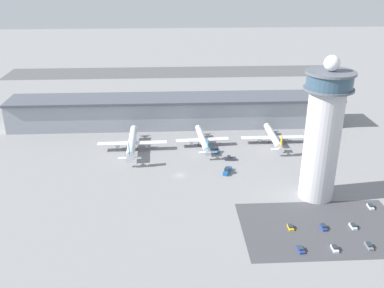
# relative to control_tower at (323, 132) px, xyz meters

# --- Properties ---
(ground_plane) EXTENTS (1000.00, 1000.00, 0.00)m
(ground_plane) POSITION_rel_control_tower_xyz_m (-60.14, 22.94, -30.82)
(ground_plane) COLOR gray
(terminal_building) EXTENTS (207.83, 25.00, 18.79)m
(terminal_building) POSITION_rel_control_tower_xyz_m (-60.14, 92.94, -21.33)
(terminal_building) COLOR #9399A3
(terminal_building) RESTS_ON ground
(runway_strip) EXTENTS (311.74, 44.00, 0.01)m
(runway_strip) POSITION_rel_control_tower_xyz_m (-60.14, 234.76, -30.82)
(runway_strip) COLOR #515154
(runway_strip) RESTS_ON ground
(control_tower) EXTENTS (20.22, 20.22, 63.20)m
(control_tower) POSITION_rel_control_tower_xyz_m (0.00, 0.00, 0.00)
(control_tower) COLOR #BCBCC1
(control_tower) RESTS_ON ground
(parking_lot_surface) EXTENTS (64.00, 40.00, 0.01)m
(parking_lot_surface) POSITION_rel_control_tower_xyz_m (-4.97, -25.10, -30.82)
(parking_lot_surface) COLOR #424247
(parking_lot_surface) RESTS_ON ground
(airplane_gate_alpha) EXTENTS (38.32, 43.45, 13.68)m
(airplane_gate_alpha) POSITION_rel_control_tower_xyz_m (-85.63, 54.14, -26.07)
(airplane_gate_alpha) COLOR silver
(airplane_gate_alpha) RESTS_ON ground
(airplane_gate_bravo) EXTENTS (30.31, 38.34, 11.61)m
(airplane_gate_bravo) POSITION_rel_control_tower_xyz_m (-46.20, 58.01, -26.65)
(airplane_gate_bravo) COLOR silver
(airplane_gate_bravo) RESTS_ON ground
(airplane_gate_charlie) EXTENTS (36.47, 37.15, 11.86)m
(airplane_gate_charlie) POSITION_rel_control_tower_xyz_m (-5.28, 60.24, -26.99)
(airplane_gate_charlie) COLOR silver
(airplane_gate_charlie) RESTS_ON ground
(service_truck_catering) EXTENTS (4.07, 6.99, 2.81)m
(service_truck_catering) POSITION_rel_control_tower_xyz_m (-39.80, 50.03, -29.85)
(service_truck_catering) COLOR black
(service_truck_catering) RESTS_ON ground
(service_truck_fuel) EXTENTS (5.51, 8.62, 3.08)m
(service_truck_fuel) POSITION_rel_control_tower_xyz_m (-36.42, 24.65, -29.75)
(service_truck_fuel) COLOR black
(service_truck_fuel) RESTS_ON ground
(service_truck_baggage) EXTENTS (5.81, 2.93, 2.43)m
(service_truck_baggage) POSITION_rel_control_tower_xyz_m (-33.17, 39.27, -29.98)
(service_truck_baggage) COLOR black
(service_truck_baggage) RESTS_ON ground
(car_black_suv) EXTENTS (1.89, 4.41, 1.48)m
(car_black_suv) POSITION_rel_control_tower_xyz_m (20.57, -11.15, -30.25)
(car_black_suv) COLOR black
(car_black_suv) RESTS_ON ground
(car_white_wagon) EXTENTS (2.01, 4.66, 1.46)m
(car_white_wagon) POSITION_rel_control_tower_xyz_m (-17.73, -38.65, -30.26)
(car_white_wagon) COLOR black
(car_white_wagon) RESTS_ON ground
(car_blue_compact) EXTENTS (1.79, 4.74, 1.55)m
(car_blue_compact) POSITION_rel_control_tower_xyz_m (8.00, -37.98, -30.22)
(car_blue_compact) COLOR black
(car_blue_compact) RESTS_ON ground
(car_maroon_suv) EXTENTS (1.96, 4.24, 1.54)m
(car_maroon_suv) POSITION_rel_control_tower_xyz_m (7.24, -25.25, -30.22)
(car_maroon_suv) COLOR black
(car_maroon_suv) RESTS_ON ground
(car_red_hatchback) EXTENTS (1.82, 4.20, 1.60)m
(car_red_hatchback) POSITION_rel_control_tower_xyz_m (-5.15, -38.90, -30.20)
(car_red_hatchback) COLOR black
(car_red_hatchback) RESTS_ON ground
(car_navy_sedan) EXTENTS (1.79, 4.44, 1.59)m
(car_navy_sedan) POSITION_rel_control_tower_xyz_m (-4.72, -25.25, -30.20)
(car_navy_sedan) COLOR black
(car_navy_sedan) RESTS_ON ground
(car_green_van) EXTENTS (1.88, 4.11, 1.35)m
(car_green_van) POSITION_rel_control_tower_xyz_m (-17.67, -24.56, -30.30)
(car_green_van) COLOR black
(car_green_van) RESTS_ON ground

